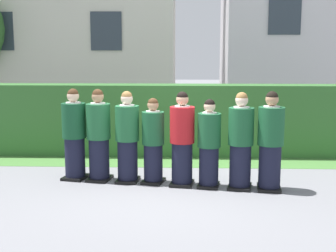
% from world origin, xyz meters
% --- Properties ---
extents(ground_plane, '(60.00, 60.00, 0.00)m').
position_xyz_m(ground_plane, '(0.00, 0.00, 0.00)').
color(ground_plane, slate).
extents(student_front_row_0, '(0.49, 0.56, 1.68)m').
position_xyz_m(student_front_row_0, '(-1.74, 0.29, 0.80)').
color(student_front_row_0, black).
rests_on(student_front_row_0, ground).
extents(student_front_row_1, '(0.46, 0.56, 1.68)m').
position_xyz_m(student_front_row_1, '(-1.27, 0.21, 0.80)').
color(student_front_row_1, black).
rests_on(student_front_row_1, ground).
extents(student_front_row_2, '(0.43, 0.54, 1.65)m').
position_xyz_m(student_front_row_2, '(-0.74, 0.13, 0.79)').
color(student_front_row_2, black).
rests_on(student_front_row_2, ground).
extents(student_front_row_3, '(0.45, 0.53, 1.54)m').
position_xyz_m(student_front_row_3, '(-0.27, 0.07, 0.73)').
color(student_front_row_3, black).
rests_on(student_front_row_3, ground).
extents(student_in_red_blazer, '(0.45, 0.55, 1.66)m').
position_xyz_m(student_in_red_blazer, '(0.25, -0.05, 0.79)').
color(student_in_red_blazer, black).
rests_on(student_in_red_blazer, ground).
extents(student_front_row_5, '(0.43, 0.49, 1.55)m').
position_xyz_m(student_front_row_5, '(0.72, -0.15, 0.73)').
color(student_front_row_5, black).
rests_on(student_front_row_5, ground).
extents(student_front_row_6, '(0.48, 0.56, 1.67)m').
position_xyz_m(student_front_row_6, '(1.25, -0.21, 0.80)').
color(student_front_row_6, black).
rests_on(student_front_row_6, ground).
extents(student_front_row_7, '(0.45, 0.53, 1.70)m').
position_xyz_m(student_front_row_7, '(1.75, -0.28, 0.81)').
color(student_front_row_7, black).
rests_on(student_front_row_7, ground).
extents(hedge, '(9.62, 0.70, 1.60)m').
position_xyz_m(hedge, '(0.00, 2.40, 0.80)').
color(hedge, '#33662D').
rests_on(hedge, ground).
extents(school_building_main, '(7.45, 3.27, 6.80)m').
position_xyz_m(school_building_main, '(-3.56, 7.08, 3.49)').
color(school_building_main, beige).
rests_on(school_building_main, ground).
extents(school_building_annex, '(5.98, 3.32, 7.09)m').
position_xyz_m(school_building_annex, '(4.34, 6.91, 3.63)').
color(school_building_annex, silver).
rests_on(school_building_annex, ground).
extents(lawn_strip, '(9.62, 0.90, 0.01)m').
position_xyz_m(lawn_strip, '(0.00, 1.60, 0.00)').
color(lawn_strip, '#477A38').
rests_on(lawn_strip, ground).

